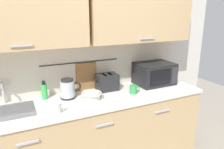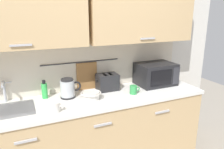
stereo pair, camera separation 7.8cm
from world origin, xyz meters
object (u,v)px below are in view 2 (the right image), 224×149
Objects in this scene: electric_kettle at (68,88)px; toaster at (107,82)px; dish_soap_bottle at (45,90)px; mug_near_sink at (56,107)px; mixing_bowl at (91,95)px; microwave at (156,74)px; mug_by_kettle at (134,90)px.

toaster is (0.47, 0.05, -0.01)m from electric_kettle.
dish_soap_bottle reaches higher than mug_near_sink.
mug_near_sink is at bearing -157.53° from mixing_bowl.
microwave is 3.83× the size of mug_by_kettle.
mug_by_kettle is (0.87, 0.12, 0.00)m from mug_near_sink.
mug_near_sink reaches higher than mixing_bowl.
mug_near_sink and mug_by_kettle have the same top height.
electric_kettle is 0.71m from mug_by_kettle.
mixing_bowl is at bearing 22.47° from mug_near_sink.
microwave is at bearing 23.92° from mug_by_kettle.
microwave is at bearing 13.39° from mug_near_sink.
microwave reaches higher than toaster.
electric_kettle is 1.16× the size of dish_soap_bottle.
mug_by_kettle is at bearing -15.97° from dish_soap_bottle.
mug_by_kettle is at bearing 8.04° from mug_near_sink.
mixing_bowl is at bearing -27.35° from dish_soap_bottle.
electric_kettle reaches higher than mug_near_sink.
microwave reaches higher than dish_soap_bottle.
dish_soap_bottle reaches higher than mug_by_kettle.
mug_near_sink is 0.42m from mixing_bowl.
dish_soap_bottle is at bearing 177.51° from toaster.
dish_soap_bottle is at bearing 164.03° from mug_by_kettle.
electric_kettle reaches higher than dish_soap_bottle.
dish_soap_bottle is 1.63× the size of mug_by_kettle.
dish_soap_bottle is at bearing 161.34° from electric_kettle.
electric_kettle is at bearing -174.28° from toaster.
dish_soap_bottle is 0.96m from mug_by_kettle.
mug_near_sink is at bearing -151.43° from toaster.
electric_kettle is 1.89× the size of mug_near_sink.
electric_kettle is 0.89× the size of toaster.
mixing_bowl is 0.84× the size of toaster.
electric_kettle reaches higher than toaster.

